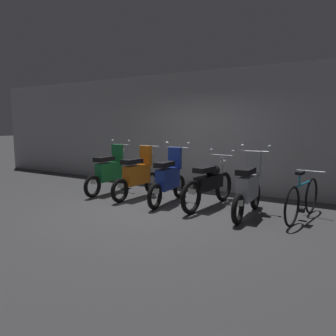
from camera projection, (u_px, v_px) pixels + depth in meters
ground_plane at (151, 210)px, 6.45m from camera, size 80.00×80.00×0.00m
back_wall at (206, 131)px, 8.38m from camera, size 16.00×0.30×3.00m
motorbike_slot_0 at (110, 172)px, 7.95m from camera, size 0.59×1.68×1.29m
motorbike_slot_1 at (138, 175)px, 7.46m from camera, size 0.56×1.68×1.18m
motorbike_slot_2 at (169, 178)px, 6.94m from camera, size 0.59×1.68×1.29m
motorbike_slot_3 at (209, 183)px, 6.61m from camera, size 0.59×1.95×1.15m
motorbike_slot_4 at (248, 187)px, 5.97m from camera, size 0.59×1.68×1.29m
bicycle at (302, 200)px, 5.73m from camera, size 0.50×1.72×0.89m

